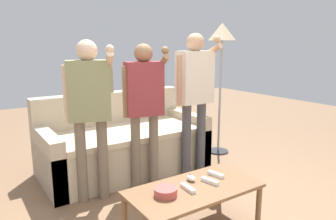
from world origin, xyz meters
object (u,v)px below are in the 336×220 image
floor_lamp (222,41)px  player_left (89,103)px  couch (123,144)px  game_remote_wand_near (216,174)px  game_remote_wand_spare (188,188)px  snack_bowl (166,192)px  player_center (144,99)px  player_right (195,88)px  game_remote_wand_far (210,181)px  coffee_table (194,193)px  game_remote_nunchuk (191,178)px

floor_lamp → player_left: 2.04m
couch → game_remote_wand_near: size_ratio=12.32×
couch → game_remote_wand_spare: 1.52m
snack_bowl → player_center: size_ratio=0.12×
player_center → game_remote_wand_spare: size_ratio=9.19×
snack_bowl → player_right: (0.99, 0.93, 0.58)m
player_center → couch: bearing=87.9°
player_left → couch: bearing=43.2°
player_center → game_remote_wand_near: (0.18, -0.87, -0.53)m
game_remote_wand_far → snack_bowl: bearing=178.1°
couch → game_remote_wand_far: 1.51m
coffee_table → game_remote_wand_spare: size_ratio=6.46×
player_right → game_remote_wand_spare: size_ratio=9.87×
floor_lamp → coffee_table: bearing=-138.2°
coffee_table → player_left: player_left is taller
game_remote_wand_near → game_remote_wand_spare: same height
couch → game_remote_wand_far: size_ratio=11.77×
player_right → floor_lamp: bearing=27.5°
player_right → game_remote_wand_near: (-0.45, -0.87, -0.60)m
game_remote_nunchuk → player_left: bearing=120.9°
player_right → couch: bearing=137.4°
snack_bowl → game_remote_nunchuk: size_ratio=1.92×
coffee_table → game_remote_wand_near: 0.30m
player_right → snack_bowl: bearing=-136.9°
coffee_table → game_remote_wand_near: bearing=13.6°
floor_lamp → player_left: (-1.93, -0.36, -0.56)m
game_remote_wand_far → floor_lamp: bearing=45.1°
player_right → game_remote_wand_spare: bearing=-130.3°
snack_bowl → coffee_table: bearing=-2.1°
coffee_table → game_remote_wand_far: 0.17m
player_left → game_remote_wand_spare: 1.18m
snack_bowl → game_remote_nunchuk: (0.31, 0.10, -0.01)m
player_left → game_remote_wand_far: player_left is taller
player_left → game_remote_wand_far: (0.61, -0.96, -0.55)m
couch → coffee_table: couch is taller
snack_bowl → player_right: player_right is taller
couch → coffee_table: (-0.12, -1.50, 0.03)m
floor_lamp → game_remote_wand_spare: floor_lamp is taller
couch → player_center: size_ratio=1.28×
game_remote_wand_far → couch: bearing=91.3°
couch → game_remote_nunchuk: (-0.07, -1.39, 0.10)m
player_center → player_right: (0.63, -0.00, 0.07)m
game_remote_nunchuk → floor_lamp: 2.17m
snack_bowl → player_center: 1.12m
floor_lamp → player_center: size_ratio=1.18×
floor_lamp → player_center: (-1.38, -0.38, -0.58)m
game_remote_wand_near → game_remote_wand_far: (-0.13, -0.07, -0.00)m
floor_lamp → game_remote_wand_near: bearing=-133.6°
coffee_table → player_center: 1.11m
player_center → game_remote_wand_far: bearing=-86.6°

